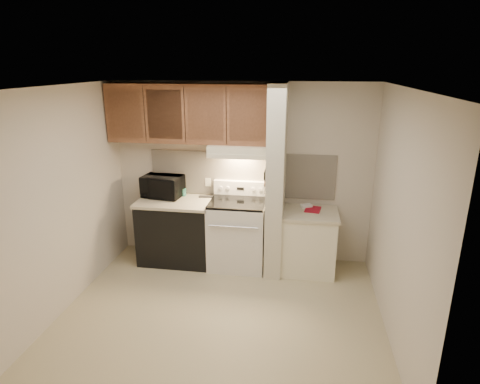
# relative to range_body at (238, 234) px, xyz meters

# --- Properties ---
(floor) EXTENTS (3.60, 3.60, 0.00)m
(floor) POSITION_rel_range_body_xyz_m (0.00, -1.16, -0.46)
(floor) COLOR tan
(floor) RESTS_ON ground
(ceiling) EXTENTS (3.60, 3.60, 0.00)m
(ceiling) POSITION_rel_range_body_xyz_m (0.00, -1.16, 2.04)
(ceiling) COLOR white
(ceiling) RESTS_ON wall_back
(wall_back) EXTENTS (3.60, 2.50, 0.02)m
(wall_back) POSITION_rel_range_body_xyz_m (0.00, 0.34, 0.79)
(wall_back) COLOR beige
(wall_back) RESTS_ON floor
(wall_left) EXTENTS (0.02, 3.00, 2.50)m
(wall_left) POSITION_rel_range_body_xyz_m (-1.80, -1.16, 0.79)
(wall_left) COLOR beige
(wall_left) RESTS_ON floor
(wall_right) EXTENTS (0.02, 3.00, 2.50)m
(wall_right) POSITION_rel_range_body_xyz_m (1.80, -1.16, 0.79)
(wall_right) COLOR beige
(wall_right) RESTS_ON floor
(backsplash) EXTENTS (2.60, 0.02, 0.63)m
(backsplash) POSITION_rel_range_body_xyz_m (0.00, 0.33, 0.78)
(backsplash) COLOR beige
(backsplash) RESTS_ON wall_back
(range_body) EXTENTS (0.76, 0.65, 0.92)m
(range_body) POSITION_rel_range_body_xyz_m (0.00, 0.00, 0.00)
(range_body) COLOR silver
(range_body) RESTS_ON floor
(oven_window) EXTENTS (0.50, 0.01, 0.30)m
(oven_window) POSITION_rel_range_body_xyz_m (0.00, -0.32, 0.04)
(oven_window) COLOR black
(oven_window) RESTS_ON range_body
(oven_handle) EXTENTS (0.65, 0.02, 0.02)m
(oven_handle) POSITION_rel_range_body_xyz_m (0.00, -0.35, 0.26)
(oven_handle) COLOR silver
(oven_handle) RESTS_ON range_body
(cooktop) EXTENTS (0.74, 0.64, 0.03)m
(cooktop) POSITION_rel_range_body_xyz_m (0.00, 0.00, 0.48)
(cooktop) COLOR black
(cooktop) RESTS_ON range_body
(range_backguard) EXTENTS (0.76, 0.08, 0.20)m
(range_backguard) POSITION_rel_range_body_xyz_m (0.00, 0.28, 0.59)
(range_backguard) COLOR silver
(range_backguard) RESTS_ON range_body
(range_display) EXTENTS (0.10, 0.01, 0.04)m
(range_display) POSITION_rel_range_body_xyz_m (0.00, 0.24, 0.59)
(range_display) COLOR black
(range_display) RESTS_ON range_backguard
(range_knob_left_outer) EXTENTS (0.05, 0.02, 0.05)m
(range_knob_left_outer) POSITION_rel_range_body_xyz_m (-0.28, 0.24, 0.59)
(range_knob_left_outer) COLOR silver
(range_knob_left_outer) RESTS_ON range_backguard
(range_knob_left_inner) EXTENTS (0.05, 0.02, 0.05)m
(range_knob_left_inner) POSITION_rel_range_body_xyz_m (-0.18, 0.24, 0.59)
(range_knob_left_inner) COLOR silver
(range_knob_left_inner) RESTS_ON range_backguard
(range_knob_right_inner) EXTENTS (0.05, 0.02, 0.05)m
(range_knob_right_inner) POSITION_rel_range_body_xyz_m (0.18, 0.24, 0.59)
(range_knob_right_inner) COLOR silver
(range_knob_right_inner) RESTS_ON range_backguard
(range_knob_right_outer) EXTENTS (0.05, 0.02, 0.05)m
(range_knob_right_outer) POSITION_rel_range_body_xyz_m (0.28, 0.24, 0.59)
(range_knob_right_outer) COLOR silver
(range_knob_right_outer) RESTS_ON range_backguard
(dishwasher_front) EXTENTS (1.00, 0.63, 0.87)m
(dishwasher_front) POSITION_rel_range_body_xyz_m (-0.88, 0.01, -0.03)
(dishwasher_front) COLOR black
(dishwasher_front) RESTS_ON floor
(left_countertop) EXTENTS (1.04, 0.67, 0.04)m
(left_countertop) POSITION_rel_range_body_xyz_m (-0.88, 0.01, 0.43)
(left_countertop) COLOR #C3B799
(left_countertop) RESTS_ON dishwasher_front
(spoon_rest) EXTENTS (0.22, 0.09, 0.01)m
(spoon_rest) POSITION_rel_range_body_xyz_m (-0.48, 0.21, 0.46)
(spoon_rest) COLOR black
(spoon_rest) RESTS_ON left_countertop
(teal_jar) EXTENTS (0.12, 0.12, 0.10)m
(teal_jar) POSITION_rel_range_body_xyz_m (-0.83, 0.23, 0.50)
(teal_jar) COLOR #256455
(teal_jar) RESTS_ON left_countertop
(outlet) EXTENTS (0.08, 0.01, 0.12)m
(outlet) POSITION_rel_range_body_xyz_m (-0.48, 0.32, 0.64)
(outlet) COLOR #F3ECCA
(outlet) RESTS_ON backsplash
(microwave) EXTENTS (0.59, 0.44, 0.30)m
(microwave) POSITION_rel_range_body_xyz_m (-1.10, 0.15, 0.60)
(microwave) COLOR black
(microwave) RESTS_ON left_countertop
(partition_pillar) EXTENTS (0.22, 0.70, 2.50)m
(partition_pillar) POSITION_rel_range_body_xyz_m (0.51, -0.01, 0.79)
(partition_pillar) COLOR beige
(partition_pillar) RESTS_ON floor
(pillar_trim) EXTENTS (0.01, 0.70, 0.04)m
(pillar_trim) POSITION_rel_range_body_xyz_m (0.39, -0.01, 0.84)
(pillar_trim) COLOR brown
(pillar_trim) RESTS_ON partition_pillar
(knife_strip) EXTENTS (0.02, 0.42, 0.04)m
(knife_strip) POSITION_rel_range_body_xyz_m (0.39, -0.06, 0.86)
(knife_strip) COLOR black
(knife_strip) RESTS_ON partition_pillar
(knife_blade_a) EXTENTS (0.01, 0.03, 0.16)m
(knife_blade_a) POSITION_rel_range_body_xyz_m (0.38, -0.22, 0.76)
(knife_blade_a) COLOR silver
(knife_blade_a) RESTS_ON knife_strip
(knife_handle_a) EXTENTS (0.02, 0.02, 0.10)m
(knife_handle_a) POSITION_rel_range_body_xyz_m (0.38, -0.20, 0.91)
(knife_handle_a) COLOR black
(knife_handle_a) RESTS_ON knife_strip
(knife_blade_b) EXTENTS (0.01, 0.04, 0.18)m
(knife_blade_b) POSITION_rel_range_body_xyz_m (0.38, -0.14, 0.75)
(knife_blade_b) COLOR silver
(knife_blade_b) RESTS_ON knife_strip
(knife_handle_b) EXTENTS (0.02, 0.02, 0.10)m
(knife_handle_b) POSITION_rel_range_body_xyz_m (0.38, -0.13, 0.91)
(knife_handle_b) COLOR black
(knife_handle_b) RESTS_ON knife_strip
(knife_blade_c) EXTENTS (0.01, 0.04, 0.20)m
(knife_blade_c) POSITION_rel_range_body_xyz_m (0.38, -0.06, 0.74)
(knife_blade_c) COLOR silver
(knife_blade_c) RESTS_ON knife_strip
(knife_handle_c) EXTENTS (0.02, 0.02, 0.10)m
(knife_handle_c) POSITION_rel_range_body_xyz_m (0.38, -0.06, 0.91)
(knife_handle_c) COLOR black
(knife_handle_c) RESTS_ON knife_strip
(knife_blade_d) EXTENTS (0.01, 0.04, 0.16)m
(knife_blade_d) POSITION_rel_range_body_xyz_m (0.38, 0.03, 0.76)
(knife_blade_d) COLOR silver
(knife_blade_d) RESTS_ON knife_strip
(knife_handle_d) EXTENTS (0.02, 0.02, 0.10)m
(knife_handle_d) POSITION_rel_range_body_xyz_m (0.38, 0.03, 0.91)
(knife_handle_d) COLOR black
(knife_handle_d) RESTS_ON knife_strip
(knife_blade_e) EXTENTS (0.01, 0.04, 0.18)m
(knife_blade_e) POSITION_rel_range_body_xyz_m (0.38, 0.11, 0.75)
(knife_blade_e) COLOR silver
(knife_blade_e) RESTS_ON knife_strip
(knife_handle_e) EXTENTS (0.02, 0.02, 0.10)m
(knife_handle_e) POSITION_rel_range_body_xyz_m (0.38, 0.09, 0.91)
(knife_handle_e) COLOR black
(knife_handle_e) RESTS_ON knife_strip
(oven_mitt) EXTENTS (0.03, 0.10, 0.24)m
(oven_mitt) POSITION_rel_range_body_xyz_m (0.38, 0.17, 0.69)
(oven_mitt) COLOR slate
(oven_mitt) RESTS_ON partition_pillar
(right_cab_base) EXTENTS (0.70, 0.60, 0.81)m
(right_cab_base) POSITION_rel_range_body_xyz_m (0.97, -0.01, -0.06)
(right_cab_base) COLOR #F3ECCA
(right_cab_base) RESTS_ON floor
(right_countertop) EXTENTS (0.74, 0.64, 0.04)m
(right_countertop) POSITION_rel_range_body_xyz_m (0.97, -0.01, 0.37)
(right_countertop) COLOR #C3B799
(right_countertop) RESTS_ON right_cab_base
(red_folder) EXTENTS (0.24, 0.30, 0.01)m
(red_folder) POSITION_rel_range_body_xyz_m (1.01, 0.09, 0.39)
(red_folder) COLOR maroon
(red_folder) RESTS_ON right_countertop
(white_box) EXTENTS (0.17, 0.15, 0.04)m
(white_box) POSITION_rel_range_body_xyz_m (0.92, 0.17, 0.41)
(white_box) COLOR white
(white_box) RESTS_ON right_countertop
(range_hood) EXTENTS (0.78, 0.44, 0.15)m
(range_hood) POSITION_rel_range_body_xyz_m (0.00, 0.12, 1.17)
(range_hood) COLOR #F3ECCA
(range_hood) RESTS_ON upper_cabinets
(hood_lip) EXTENTS (0.78, 0.04, 0.06)m
(hood_lip) POSITION_rel_range_body_xyz_m (0.00, -0.08, 1.12)
(hood_lip) COLOR #F3ECCA
(hood_lip) RESTS_ON range_hood
(upper_cabinets) EXTENTS (2.18, 0.33, 0.77)m
(upper_cabinets) POSITION_rel_range_body_xyz_m (-0.69, 0.17, 1.62)
(upper_cabinets) COLOR brown
(upper_cabinets) RESTS_ON wall_back
(cab_door_a) EXTENTS (0.46, 0.01, 0.63)m
(cab_door_a) POSITION_rel_range_body_xyz_m (-1.51, 0.01, 1.62)
(cab_door_a) COLOR brown
(cab_door_a) RESTS_ON upper_cabinets
(cab_gap_a) EXTENTS (0.01, 0.01, 0.73)m
(cab_gap_a) POSITION_rel_range_body_xyz_m (-1.23, 0.01, 1.62)
(cab_gap_a) COLOR black
(cab_gap_a) RESTS_ON upper_cabinets
(cab_door_b) EXTENTS (0.46, 0.01, 0.63)m
(cab_door_b) POSITION_rel_range_body_xyz_m (-0.96, 0.01, 1.62)
(cab_door_b) COLOR brown
(cab_door_b) RESTS_ON upper_cabinets
(cab_gap_b) EXTENTS (0.01, 0.01, 0.73)m
(cab_gap_b) POSITION_rel_range_body_xyz_m (-0.69, 0.01, 1.62)
(cab_gap_b) COLOR black
(cab_gap_b) RESTS_ON upper_cabinets
(cab_door_c) EXTENTS (0.46, 0.01, 0.63)m
(cab_door_c) POSITION_rel_range_body_xyz_m (-0.42, 0.01, 1.62)
(cab_door_c) COLOR brown
(cab_door_c) RESTS_ON upper_cabinets
(cab_gap_c) EXTENTS (0.01, 0.01, 0.73)m
(cab_gap_c) POSITION_rel_range_body_xyz_m (-0.14, 0.01, 1.62)
(cab_gap_c) COLOR black
(cab_gap_c) RESTS_ON upper_cabinets
(cab_door_d) EXTENTS (0.46, 0.01, 0.63)m
(cab_door_d) POSITION_rel_range_body_xyz_m (0.13, 0.01, 1.62)
(cab_door_d) COLOR brown
(cab_door_d) RESTS_ON upper_cabinets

